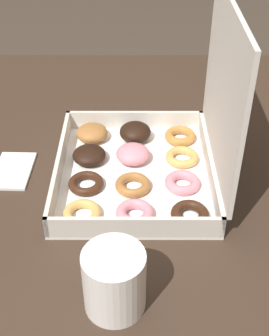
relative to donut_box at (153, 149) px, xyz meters
The scene contains 4 objects.
dining_table 0.21m from the donut_box, 111.27° to the right, with size 1.05×1.03×0.71m.
donut_box is the anchor object (origin of this frame).
coffee_mug 0.32m from the donut_box, 11.82° to the right, with size 0.09×0.09×0.11m.
paper_napkin 0.29m from the donut_box, 91.19° to the right, with size 0.12×0.08×0.01m.
Camera 1 is at (0.80, 0.10, 1.30)m, focal length 50.00 mm.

